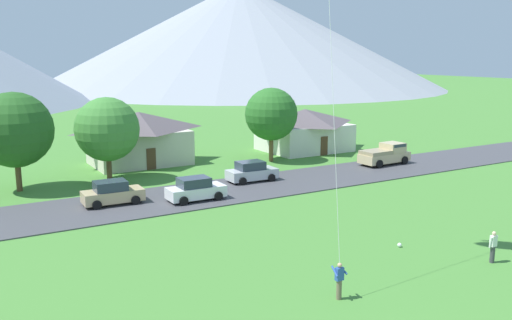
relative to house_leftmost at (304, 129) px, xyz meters
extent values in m
cube|color=#424247|center=(-21.19, -12.06, -2.33)|extent=(160.00, 7.60, 0.08)
cone|color=#8E939E|center=(49.25, 103.33, 13.37)|extent=(123.95, 123.95, 31.48)
cube|color=silver|center=(0.00, 0.00, -0.89)|extent=(8.70, 7.17, 2.95)
pyramid|color=#564C51|center=(0.00, 0.00, 1.39)|extent=(9.40, 7.75, 1.62)
cube|color=brown|center=(0.00, -3.61, -1.37)|extent=(0.90, 0.06, 2.00)
cube|color=beige|center=(-18.20, 1.84, -0.73)|extent=(8.78, 6.25, 3.27)
pyramid|color=#564C51|center=(-18.20, 1.84, 1.80)|extent=(9.49, 6.75, 1.80)
cube|color=brown|center=(-18.20, -1.30, -1.37)|extent=(0.90, 0.06, 2.00)
cylinder|color=brown|center=(-29.90, -3.78, -1.04)|extent=(0.44, 0.44, 2.65)
sphere|color=#23561E|center=(-29.90, -3.78, 2.46)|extent=(5.81, 5.81, 5.81)
cylinder|color=brown|center=(-22.83, -3.83, -1.18)|extent=(0.44, 0.44, 2.38)
sphere|color=#3D7F33|center=(-22.83, -3.83, 2.02)|extent=(5.34, 5.34, 5.34)
cylinder|color=brown|center=(-6.56, -3.54, -0.99)|extent=(0.44, 0.44, 2.76)
sphere|color=#286623|center=(-6.56, -3.54, 2.34)|extent=(5.18, 5.18, 5.18)
cube|color=#B7BCC1|center=(-12.71, -10.33, -1.69)|extent=(4.26, 1.94, 0.80)
cube|color=#2D3847|center=(-12.86, -10.33, -0.95)|extent=(2.25, 1.66, 0.68)
cylinder|color=black|center=(-11.33, -9.46, -1.97)|extent=(0.65, 0.26, 0.64)
cylinder|color=black|center=(-11.39, -11.30, -1.97)|extent=(0.65, 0.26, 0.64)
cylinder|color=black|center=(-14.03, -9.36, -1.97)|extent=(0.65, 0.26, 0.64)
cylinder|color=black|center=(-14.09, -11.20, -1.97)|extent=(0.65, 0.26, 0.64)
cube|color=white|center=(-19.27, -13.50, -1.69)|extent=(4.23, 1.88, 0.80)
cube|color=#2D3847|center=(-19.42, -13.49, -0.95)|extent=(2.23, 1.62, 0.68)
cylinder|color=black|center=(-17.90, -12.60, -1.97)|extent=(0.64, 0.25, 0.64)
cylinder|color=black|center=(-17.93, -14.44, -1.97)|extent=(0.64, 0.25, 0.64)
cylinder|color=black|center=(-20.60, -12.55, -1.97)|extent=(0.64, 0.25, 0.64)
cylinder|color=black|center=(-20.63, -14.39, -1.97)|extent=(0.64, 0.25, 0.64)
cube|color=tan|center=(-24.78, -11.48, -1.69)|extent=(4.26, 1.95, 0.80)
cube|color=#2D3847|center=(-24.93, -11.47, -0.95)|extent=(2.25, 1.66, 0.68)
cylinder|color=black|center=(-23.39, -10.60, -1.97)|extent=(0.65, 0.26, 0.64)
cylinder|color=black|center=(-23.46, -12.44, -1.97)|extent=(0.65, 0.26, 0.64)
cylinder|color=black|center=(-26.09, -10.51, -1.97)|extent=(0.65, 0.26, 0.64)
cylinder|color=black|center=(-26.16, -12.35, -1.97)|extent=(0.65, 0.26, 0.64)
cube|color=#C6B284|center=(1.79, -10.69, -1.61)|extent=(5.29, 2.23, 0.84)
cube|color=#C6B284|center=(2.89, -10.64, -0.74)|extent=(1.98, 1.92, 0.90)
cube|color=#2D3847|center=(2.89, -10.64, -0.47)|extent=(1.70, 1.95, 0.28)
cube|color=tan|center=(0.64, -10.75, -1.01)|extent=(2.79, 2.08, 0.36)
cylinder|color=black|center=(3.44, -9.60, -1.91)|extent=(0.77, 0.31, 0.76)
cylinder|color=black|center=(3.53, -11.64, -1.91)|extent=(0.77, 0.31, 0.76)
cylinder|color=black|center=(0.04, -9.75, -1.91)|extent=(0.77, 0.31, 0.76)
cylinder|color=black|center=(0.14, -11.79, -1.91)|extent=(0.77, 0.31, 0.76)
cylinder|color=#70604C|center=(-20.75, -31.66, -1.93)|extent=(0.24, 0.24, 0.88)
cube|color=#2D51A3|center=(-20.75, -31.66, -1.20)|extent=(0.36, 0.22, 0.58)
sphere|color=tan|center=(-20.75, -31.66, -0.80)|extent=(0.21, 0.21, 0.21)
cylinder|color=#2D51A3|center=(-20.97, -31.60, -1.06)|extent=(0.18, 0.55, 0.37)
cylinder|color=#2D51A3|center=(-20.53, -31.60, -1.06)|extent=(0.18, 0.55, 0.37)
cylinder|color=silver|center=(-19.81, -29.58, 7.60)|extent=(1.90, 4.19, 16.84)
cylinder|color=#3D3D42|center=(-11.24, -32.30, -1.93)|extent=(0.24, 0.24, 0.88)
cube|color=white|center=(-11.24, -32.30, -1.20)|extent=(0.36, 0.22, 0.58)
sphere|color=beige|center=(-11.24, -32.30, -0.80)|extent=(0.21, 0.21, 0.21)
cylinder|color=white|center=(-11.46, -32.30, -1.25)|extent=(0.12, 0.18, 0.59)
cylinder|color=white|center=(-11.02, -32.30, -1.25)|extent=(0.12, 0.18, 0.59)
sphere|color=white|center=(-13.64, -28.19, -2.25)|extent=(0.24, 0.24, 0.24)
camera|label=1|loc=(-35.42, -49.28, 8.23)|focal=38.86mm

